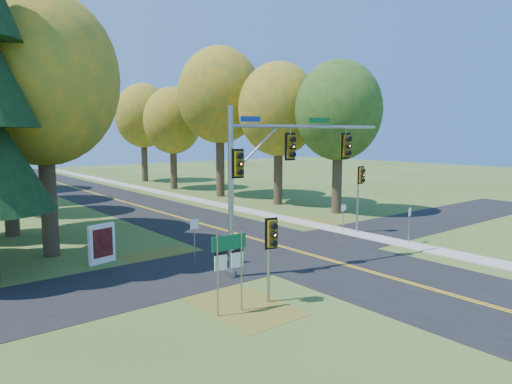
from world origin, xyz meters
TOP-DOWN VIEW (x-y plane):
  - ground at (0.00, 0.00)m, footprint 160.00×160.00m
  - road_main at (0.00, 0.00)m, footprint 8.00×160.00m
  - road_cross at (0.00, 2.00)m, footprint 60.00×6.00m
  - centerline_left at (-0.10, 0.00)m, footprint 0.10×160.00m
  - centerline_right at (0.10, 0.00)m, footprint 0.10×160.00m
  - sidewalk_east at (6.20, 0.00)m, footprint 1.60×160.00m
  - leaf_patch_w_near at (-6.50, 4.00)m, footprint 4.00×6.00m
  - leaf_patch_e at (6.80, 6.00)m, footprint 3.50×8.00m
  - leaf_patch_w_far at (-7.50, -3.00)m, footprint 3.00×5.00m
  - tree_w_a at (-11.13, 9.38)m, footprint 8.00×8.00m
  - tree_e_a at (11.57, 8.77)m, footprint 7.20×7.20m
  - tree_w_b at (-11.72, 16.29)m, footprint 8.60×8.60m
  - tree_e_b at (10.97, 15.58)m, footprint 7.60×7.60m
  - tree_w_c at (-9.54, 24.47)m, footprint 6.80×6.80m
  - tree_e_c at (9.88, 23.69)m, footprint 8.80×8.80m
  - tree_e_d at (9.26, 32.87)m, footprint 7.00×7.00m
  - tree_e_e at (10.47, 43.58)m, footprint 7.80×7.80m
  - traffic_mast at (-3.61, -0.45)m, footprint 8.59×1.91m
  - east_signal_pole at (6.65, 2.43)m, footprint 0.52×0.61m
  - ped_signal_pole at (-6.47, -3.71)m, footprint 0.54×0.63m
  - route_sign_cluster at (-8.29, -3.48)m, footprint 1.42×0.19m
  - info_kiosk at (-9.55, 6.12)m, footprint 1.49×0.55m
  - reg_sign_e_north at (6.18, 3.40)m, footprint 0.36×0.13m
  - reg_sign_e_south at (6.61, -1.40)m, footprint 0.42×0.15m
  - reg_sign_w at (-6.01, 2.78)m, footprint 0.47×0.08m

SIDE VIEW (x-z plane):
  - ground at x=0.00m, z-range 0.00..0.00m
  - leaf_patch_w_near at x=-6.50m, z-range 0.00..0.01m
  - leaf_patch_e at x=6.80m, z-range 0.00..0.01m
  - leaf_patch_w_far at x=-7.50m, z-range 0.00..0.01m
  - road_cross at x=0.00m, z-range 0.00..0.02m
  - road_main at x=0.00m, z-range 0.00..0.02m
  - centerline_left at x=-0.10m, z-range 0.02..0.03m
  - centerline_right at x=0.10m, z-range 0.02..0.03m
  - sidewalk_east at x=6.20m, z-range 0.00..0.06m
  - info_kiosk at x=-9.55m, z-range 0.00..2.05m
  - reg_sign_e_north at x=6.18m, z-range 0.36..2.30m
  - reg_sign_e_south at x=6.61m, z-range 0.42..2.68m
  - reg_sign_w at x=-6.01m, z-range 0.46..2.92m
  - route_sign_cluster at x=-8.29m, z-range 0.62..3.68m
  - ped_signal_pole at x=-6.47m, z-range 0.84..4.28m
  - east_signal_pole at x=6.65m, z-range 1.17..5.70m
  - traffic_mast at x=-3.61m, z-range 1.13..9.04m
  - tree_w_c at x=-9.54m, z-range 1.99..13.90m
  - tree_e_d at x=9.26m, z-range 2.08..14.40m
  - tree_e_a at x=11.57m, z-range 2.16..14.90m
  - tree_e_b at x=10.97m, z-range 2.23..15.56m
  - tree_e_e at x=10.47m, z-range 2.32..16.06m
  - tree_w_a at x=-11.13m, z-range 2.41..16.56m
  - tree_w_b at x=-11.72m, z-range 2.68..18.06m
  - tree_e_c at x=9.88m, z-range 2.77..18.56m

